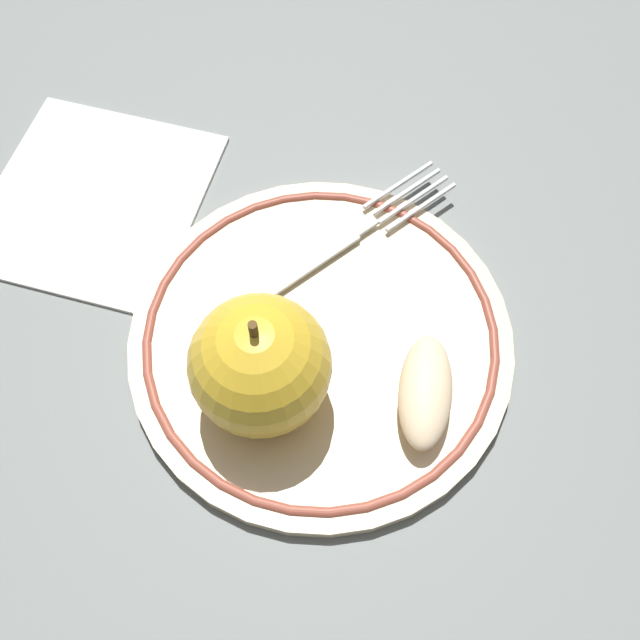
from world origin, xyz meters
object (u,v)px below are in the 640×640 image
apple_red_whole (260,365)px  apple_slice_front (425,392)px  napkin_folded (95,198)px  plate (320,339)px  fork (338,243)px

apple_red_whole → apple_slice_front: (0.03, -0.09, -0.03)m
apple_red_whole → napkin_folded: 0.20m
apple_red_whole → apple_slice_front: bearing=-72.5°
plate → apple_slice_front: bearing=-104.5°
apple_slice_front → napkin_folded: (0.07, 0.26, -0.02)m
apple_red_whole → apple_slice_front: 0.10m
plate → fork: bearing=9.8°
plate → fork: size_ratio=1.50×
apple_slice_front → napkin_folded: bearing=-117.4°
plate → fork: fork is taller
plate → apple_red_whole: bearing=159.3°
plate → fork: (0.07, 0.01, 0.01)m
apple_red_whole → napkin_folded: bearing=60.3°
plate → apple_red_whole: (-0.05, 0.02, 0.05)m
plate → apple_slice_front: apple_slice_front is taller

